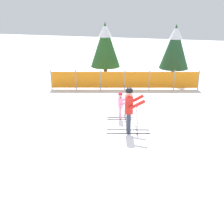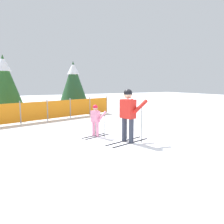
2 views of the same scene
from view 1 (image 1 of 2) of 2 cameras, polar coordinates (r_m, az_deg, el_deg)
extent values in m
plane|color=white|center=(10.79, 2.19, -3.61)|extent=(60.00, 60.00, 0.00)
cube|color=black|center=(10.77, 3.29, -3.63)|extent=(1.60, 0.45, 0.02)
cube|color=black|center=(10.49, 3.36, -4.34)|extent=(1.60, 0.45, 0.02)
cylinder|color=#333847|center=(10.61, 3.34, -1.68)|extent=(0.16, 0.16, 0.78)
cylinder|color=#333847|center=(10.32, 3.41, -2.35)|extent=(0.16, 0.16, 0.78)
cube|color=red|center=(10.22, 3.46, 1.55)|extent=(0.39, 0.54, 0.60)
cylinder|color=red|center=(10.49, 4.88, 2.56)|extent=(0.61, 0.27, 0.41)
cylinder|color=red|center=(9.92, 5.11, 1.45)|extent=(0.61, 0.27, 0.41)
sphere|color=#D8AD8C|center=(10.07, 3.51, 4.01)|extent=(0.26, 0.26, 0.26)
sphere|color=black|center=(10.06, 3.52, 4.25)|extent=(0.27, 0.27, 0.27)
cylinder|color=black|center=(10.71, 4.99, -0.37)|extent=(0.02, 0.02, 1.21)
cylinder|color=black|center=(10.92, 4.90, -3.03)|extent=(0.07, 0.07, 0.01)
cylinder|color=black|center=(10.11, 5.23, -1.71)|extent=(0.02, 0.02, 1.21)
cylinder|color=black|center=(10.34, 5.13, -4.49)|extent=(0.07, 0.07, 0.01)
cube|color=black|center=(11.91, 1.64, -1.08)|extent=(1.05, 0.36, 0.02)
cube|color=black|center=(11.72, 1.69, -1.47)|extent=(1.05, 0.36, 0.02)
cylinder|color=pink|center=(11.82, 1.65, 0.12)|extent=(0.10, 0.10, 0.52)
cylinder|color=pink|center=(11.62, 1.71, -0.25)|extent=(0.10, 0.10, 0.52)
cube|color=pink|center=(11.56, 1.70, 2.05)|extent=(0.27, 0.36, 0.40)
cylinder|color=pink|center=(11.75, 2.41, 2.50)|extent=(0.37, 0.18, 0.33)
cylinder|color=pink|center=(11.37, 2.55, 1.85)|extent=(0.37, 0.18, 0.33)
sphere|color=#D8AD8C|center=(11.47, 1.72, 3.49)|extent=(0.17, 0.17, 0.17)
sphere|color=red|center=(11.46, 1.72, 3.63)|extent=(0.18, 0.18, 0.18)
cylinder|color=black|center=(11.91, 2.61, 0.92)|extent=(0.02, 0.02, 0.80)
cylinder|color=black|center=(12.04, 2.58, -0.60)|extent=(0.07, 0.07, 0.01)
cylinder|color=black|center=(11.47, 2.78, 0.09)|extent=(0.02, 0.02, 0.80)
cylinder|color=black|center=(11.59, 2.75, -1.49)|extent=(0.07, 0.07, 0.01)
cylinder|color=gray|center=(16.12, -12.23, 6.42)|extent=(0.06, 0.06, 1.09)
cylinder|color=gray|center=(15.88, -7.37, 6.51)|extent=(0.06, 0.06, 1.09)
cylinder|color=gray|center=(15.76, -2.39, 6.55)|extent=(0.06, 0.06, 1.09)
cylinder|color=gray|center=(15.75, 2.62, 6.54)|extent=(0.06, 0.06, 1.09)
cylinder|color=gray|center=(15.87, 7.61, 6.49)|extent=(0.06, 0.06, 1.09)
cylinder|color=gray|center=(16.10, 12.48, 6.38)|extent=(0.06, 0.06, 1.09)
cylinder|color=gray|center=(16.44, 17.18, 6.24)|extent=(0.06, 0.06, 1.09)
cube|color=orange|center=(15.98, -9.82, 6.47)|extent=(1.33, 0.39, 0.92)
cube|color=orange|center=(15.80, -4.89, 6.54)|extent=(1.33, 0.39, 0.92)
cube|color=orange|center=(15.74, 0.12, 6.55)|extent=(1.33, 0.39, 0.92)
cube|color=orange|center=(15.80, 5.12, 6.52)|extent=(1.33, 0.39, 0.92)
cube|color=orange|center=(15.97, 10.06, 6.44)|extent=(1.33, 0.39, 0.92)
cube|color=orange|center=(16.26, 14.85, 6.32)|extent=(1.33, 0.39, 0.92)
cylinder|color=#4C3823|center=(18.40, 12.25, 7.63)|extent=(0.23, 0.23, 0.72)
cone|color=#234C2B|center=(18.09, 12.67, 12.83)|extent=(1.82, 1.82, 2.67)
cone|color=white|center=(18.00, 12.90, 15.52)|extent=(0.82, 0.82, 0.80)
cylinder|color=#4C3823|center=(18.42, -1.33, 8.15)|extent=(0.23, 0.23, 0.74)
cone|color=#265726|center=(18.10, -1.38, 13.53)|extent=(1.88, 1.88, 2.75)
cone|color=white|center=(18.01, -1.41, 16.30)|extent=(0.84, 0.84, 0.82)
camera|label=2|loc=(7.22, -39.45, -5.11)|focal=35.00mm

